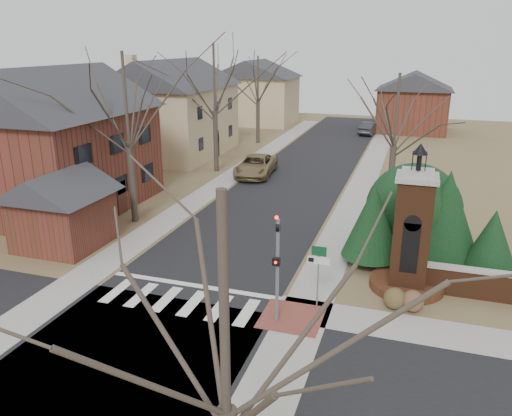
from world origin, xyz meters
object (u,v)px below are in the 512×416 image
at_px(sign_post, 318,265).
at_px(traffic_signal_pole, 277,260).
at_px(distant_car, 369,128).
at_px(pickup_truck, 256,166).
at_px(brick_gate_monument, 411,243).

bearing_deg(sign_post, traffic_signal_pole, -132.43).
xyz_separation_m(sign_post, distant_car, (-2.19, 41.99, -1.21)).
height_order(pickup_truck, distant_car, pickup_truck).
bearing_deg(pickup_truck, sign_post, -70.58).
relative_size(traffic_signal_pole, sign_post, 1.64).
bearing_deg(distant_car, traffic_signal_pole, 101.00).
distance_m(traffic_signal_pole, brick_gate_monument, 6.47).
bearing_deg(brick_gate_monument, pickup_truck, 126.68).
xyz_separation_m(brick_gate_monument, distant_car, (-5.60, 38.98, -1.43)).
relative_size(pickup_truck, distant_car, 1.31).
height_order(traffic_signal_pole, brick_gate_monument, brick_gate_monument).
xyz_separation_m(traffic_signal_pole, distant_car, (-0.90, 43.40, -1.85)).
distance_m(pickup_truck, distant_car, 23.35).
bearing_deg(brick_gate_monument, traffic_signal_pole, -136.76).
bearing_deg(brick_gate_monument, distant_car, 98.18).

